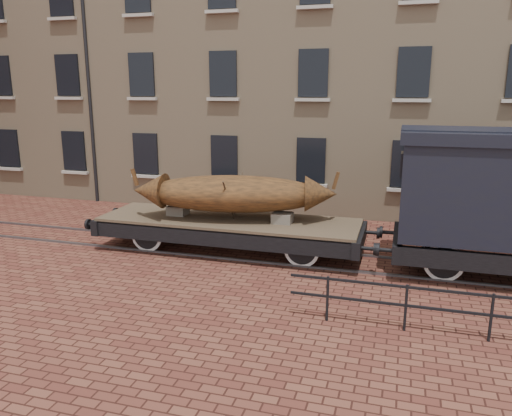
# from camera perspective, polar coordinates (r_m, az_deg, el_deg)

# --- Properties ---
(ground) EXTENTS (90.00, 90.00, 0.00)m
(ground) POSITION_cam_1_polar(r_m,az_deg,el_deg) (15.15, -1.05, -5.18)
(ground) COLOR #52261D
(warehouse_cream) EXTENTS (40.00, 10.19, 14.00)m
(warehouse_cream) POSITION_cam_1_polar(r_m,az_deg,el_deg) (23.81, 13.92, 18.30)
(warehouse_cream) COLOR tan
(warehouse_cream) RESTS_ON ground
(rail_track) EXTENTS (30.00, 1.52, 0.06)m
(rail_track) POSITION_cam_1_polar(r_m,az_deg,el_deg) (15.14, -1.05, -5.07)
(rail_track) COLOR #59595E
(rail_track) RESTS_ON ground
(flatcar_wagon) EXTENTS (8.82, 2.39, 1.33)m
(flatcar_wagon) POSITION_cam_1_polar(r_m,az_deg,el_deg) (15.08, -3.14, -1.98)
(flatcar_wagon) COLOR brown
(flatcar_wagon) RESTS_ON ground
(iron_boat) EXTENTS (6.15, 2.69, 1.50)m
(iron_boat) POSITION_cam_1_polar(r_m,az_deg,el_deg) (14.79, -2.58, 1.68)
(iron_boat) COLOR brown
(iron_boat) RESTS_ON flatcar_wagon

